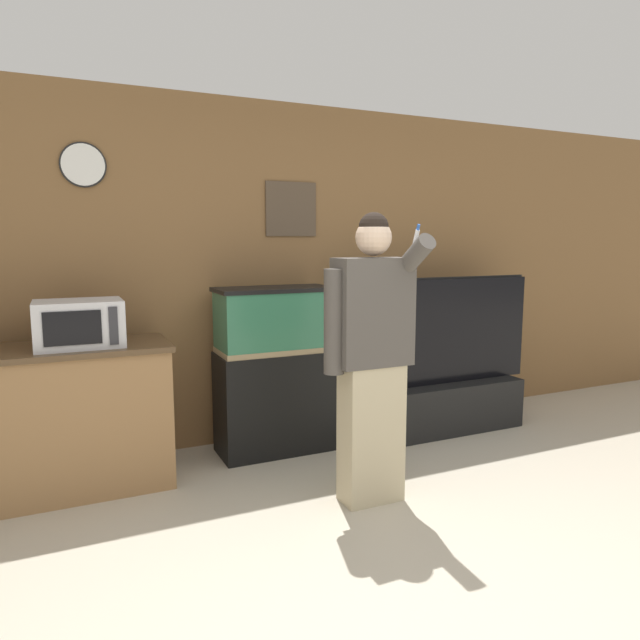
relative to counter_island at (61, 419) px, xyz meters
name	(u,v)px	position (x,y,z in m)	size (l,w,h in m)	color
ground_plane	(467,609)	(1.54, -2.00, -0.46)	(18.00, 18.00, 0.00)	#B2A893
wall_back_paneled	(269,274)	(1.54, 0.45, 0.84)	(10.00, 0.08, 2.60)	brown
counter_island	(61,419)	(0.00, 0.00, 0.00)	(1.32, 0.60, 0.92)	olive
microwave	(79,323)	(0.13, -0.04, 0.60)	(0.51, 0.38, 0.28)	silver
aquarium_on_stand	(275,370)	(1.45, 0.10, 0.15)	(0.84, 0.41, 1.23)	black
tv_on_stand	(444,387)	(2.87, -0.06, -0.09)	(1.61, 0.40, 1.27)	black
person_standing	(371,355)	(1.67, -0.92, 0.44)	(0.54, 0.41, 1.72)	#BCAD89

